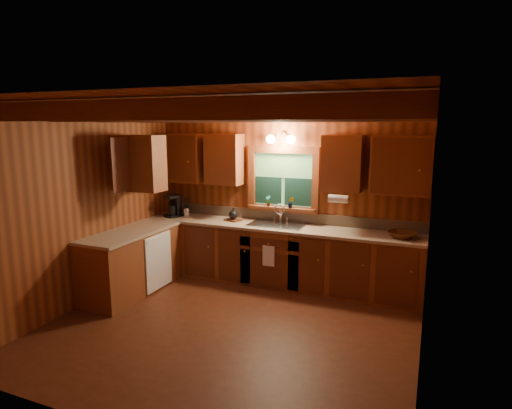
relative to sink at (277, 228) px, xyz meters
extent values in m
plane|color=#4A2212|center=(0.00, -1.60, -0.86)|extent=(4.20, 4.20, 0.00)
plane|color=brown|center=(0.00, -1.60, 1.74)|extent=(4.20, 4.20, 0.00)
plane|color=brown|center=(0.00, 0.30, 0.44)|extent=(4.20, 0.00, 4.20)
plane|color=brown|center=(0.00, -3.50, 0.44)|extent=(4.20, 0.00, 4.20)
plane|color=brown|center=(-2.10, -1.60, 0.44)|extent=(0.00, 3.80, 3.80)
plane|color=brown|center=(2.10, -1.60, 0.44)|extent=(0.00, 3.80, 3.80)
cube|color=#612E16|center=(0.00, -2.80, 1.63)|extent=(4.20, 0.14, 0.18)
cube|color=#612E16|center=(0.00, -2.00, 1.63)|extent=(4.20, 0.14, 0.18)
cube|color=#612E16|center=(0.00, -1.20, 1.63)|extent=(4.20, 0.14, 0.18)
cube|color=#612E16|center=(0.00, -0.40, 1.63)|extent=(4.20, 0.14, 0.18)
cube|color=brown|center=(0.00, -0.01, -0.43)|extent=(4.20, 0.62, 0.86)
cube|color=brown|center=(-1.79, -1.12, -0.43)|extent=(0.62, 1.60, 0.86)
cube|color=tan|center=(0.00, -0.01, 0.02)|extent=(4.20, 0.66, 0.04)
cube|color=tan|center=(-1.78, -1.12, 0.02)|extent=(0.64, 1.60, 0.04)
cube|color=#9E856A|center=(0.00, 0.28, 0.12)|extent=(4.20, 0.02, 0.16)
cube|color=white|center=(-1.47, -0.92, -0.43)|extent=(0.02, 0.60, 0.80)
cube|color=brown|center=(-1.70, 0.13, 0.98)|extent=(0.78, 0.34, 0.78)
cube|color=brown|center=(-0.92, 0.13, 0.98)|extent=(0.55, 0.34, 0.78)
cube|color=brown|center=(0.92, 0.13, 0.98)|extent=(0.55, 0.34, 0.78)
cube|color=brown|center=(1.70, 0.13, 0.98)|extent=(0.78, 0.34, 0.78)
cube|color=brown|center=(-1.93, -0.92, 0.98)|extent=(0.34, 1.10, 0.78)
cube|color=#612E16|center=(0.00, 0.26, 1.14)|extent=(1.12, 0.08, 0.10)
cube|color=#612E16|center=(0.00, 0.26, 0.24)|extent=(1.12, 0.08, 0.10)
cube|color=#612E16|center=(-0.51, 0.26, 0.69)|extent=(0.10, 0.08, 0.80)
cube|color=#612E16|center=(0.51, 0.26, 0.69)|extent=(0.10, 0.08, 0.80)
cube|color=#427832|center=(0.00, 0.29, 0.69)|extent=(0.92, 0.01, 0.80)
cube|color=#102E27|center=(-0.24, 0.27, 0.52)|extent=(0.42, 0.02, 0.42)
cube|color=#102E27|center=(0.24, 0.27, 0.52)|extent=(0.42, 0.02, 0.42)
cylinder|color=black|center=(0.00, 0.27, 0.71)|extent=(0.92, 0.01, 0.01)
cube|color=#612E16|center=(0.00, 0.22, 0.26)|extent=(1.06, 0.14, 0.04)
cylinder|color=black|center=(0.00, 0.26, 1.37)|extent=(0.08, 0.03, 0.08)
cylinder|color=black|center=(-0.10, 0.20, 1.37)|extent=(0.09, 0.17, 0.08)
cylinder|color=black|center=(0.10, 0.20, 1.37)|extent=(0.09, 0.17, 0.08)
sphere|color=#FFE0A5|center=(-0.16, 0.14, 1.30)|extent=(0.13, 0.13, 0.13)
sphere|color=#FFE0A5|center=(0.16, 0.14, 1.30)|extent=(0.13, 0.13, 0.13)
cylinder|color=white|center=(0.92, -0.07, 0.51)|extent=(0.27, 0.11, 0.11)
cube|color=white|center=(0.00, -0.34, -0.34)|extent=(0.18, 0.01, 0.30)
cube|color=silver|center=(0.00, 0.00, 0.05)|extent=(0.82, 0.48, 0.02)
cube|color=#262628|center=(-0.19, 0.00, -0.02)|extent=(0.34, 0.40, 0.14)
cube|color=#262628|center=(0.19, 0.00, -0.02)|extent=(0.34, 0.40, 0.14)
cylinder|color=silver|center=(0.00, 0.18, 0.15)|extent=(0.04, 0.04, 0.22)
torus|color=silver|center=(0.00, 0.12, 0.26)|extent=(0.16, 0.02, 0.16)
cube|color=black|center=(-1.76, -0.07, 0.06)|extent=(0.20, 0.25, 0.03)
cube|color=black|center=(-1.76, 0.00, 0.23)|extent=(0.20, 0.09, 0.34)
cube|color=black|center=(-1.76, -0.10, 0.38)|extent=(0.20, 0.22, 0.04)
cylinder|color=black|center=(-1.76, -0.11, 0.16)|extent=(0.12, 0.12, 0.15)
cylinder|color=silver|center=(-1.57, 0.01, 0.11)|extent=(0.11, 0.11, 0.14)
cylinder|color=black|center=(-1.58, 0.00, 0.26)|extent=(0.03, 0.04, 0.20)
cylinder|color=black|center=(-1.57, 0.01, 0.26)|extent=(0.01, 0.01, 0.20)
cylinder|color=black|center=(-1.55, 0.02, 0.26)|extent=(0.03, 0.04, 0.20)
cylinder|color=black|center=(-1.54, 0.03, 0.26)|extent=(0.04, 0.05, 0.20)
cube|color=#4F2211|center=(-0.73, 0.03, 0.06)|extent=(0.30, 0.25, 0.02)
sphere|color=black|center=(-0.73, 0.03, 0.14)|extent=(0.14, 0.14, 0.14)
cylinder|color=black|center=(-0.73, 0.03, 0.23)|extent=(0.02, 0.02, 0.04)
imported|color=#48230C|center=(1.78, -0.06, 0.09)|extent=(0.43, 0.43, 0.09)
imported|color=#4F2211|center=(-0.21, 0.18, 0.37)|extent=(0.10, 0.08, 0.17)
imported|color=#4F2211|center=(0.15, 0.18, 0.37)|extent=(0.09, 0.08, 0.17)
camera|label=1|loc=(2.10, -5.85, 1.51)|focal=30.09mm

